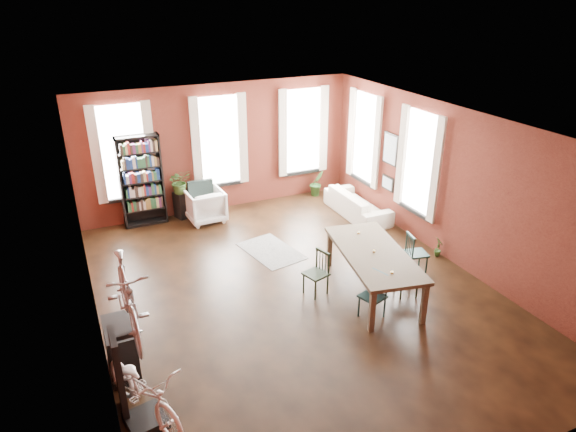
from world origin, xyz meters
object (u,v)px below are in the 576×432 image
dining_chair_a (373,296)px  cream_sofa (358,200)px  plant_stand (182,205)px  console_table (121,349)px  dining_table (372,272)px  dining_chair_b (316,274)px  bicycle_floor (140,365)px  bookshelf (141,181)px  dining_chair_d (417,253)px  bike_trainer (146,421)px  white_armchair (205,204)px  dining_chair_c (407,275)px

dining_chair_a → cream_sofa: bearing=134.2°
cream_sofa → plant_stand: (-4.04, 1.70, -0.07)m
cream_sofa → console_table: cream_sofa is taller
dining_table → plant_stand: (-2.40, 4.88, -0.09)m
dining_chair_b → bicycle_floor: bearing=-77.6°
dining_chair_a → bicycle_floor: bicycle_floor is taller
dining_chair_a → bicycle_floor: (-4.01, -0.83, 0.56)m
plant_stand → bookshelf: bearing=180.0°
dining_chair_d → dining_table: bearing=114.2°
console_table → plant_stand: 5.64m
dining_chair_d → plant_stand: 5.87m
dining_chair_d → dining_chair_a: bearing=132.1°
dining_chair_d → bike_trainer: dining_chair_d is taller
white_armchair → plant_stand: (-0.46, 0.44, -0.11)m
bookshelf → bike_trainer: 6.59m
dining_chair_a → dining_table: bearing=129.6°
dining_chair_d → bookshelf: size_ratio=0.39×
plant_stand → dining_chair_d: bearing=-52.0°
dining_table → white_armchair: 4.84m
dining_chair_b → bookshelf: size_ratio=0.39×
dining_chair_b → plant_stand: (-1.41, 4.50, -0.09)m
dining_chair_c → console_table: bearing=105.2°
white_armchair → plant_stand: size_ratio=1.33×
dining_chair_c → dining_chair_d: size_ratio=0.97×
dining_chair_c → plant_stand: 6.00m
white_armchair → bicycle_floor: (-2.52, -5.96, 0.54)m
dining_chair_b → dining_chair_d: (2.20, -0.12, -0.00)m
dining_table → white_armchair: (-1.94, 4.43, 0.02)m
white_armchair → console_table: bearing=58.3°
dining_chair_a → plant_stand: (-1.95, 5.57, -0.09)m
bike_trainer → bicycle_floor: (0.03, 0.00, 0.91)m
dining_chair_c → cream_sofa: bearing=-1.8°
dining_chair_b → dining_chair_c: dining_chair_b is taller
cream_sofa → plant_stand: bearing=67.2°
dining_chair_a → white_armchair: bearing=178.8°
dining_chair_a → bookshelf: bookshelf is taller
white_armchair → console_table: 5.44m
bookshelf → console_table: bookshelf is taller
bookshelf → bike_trainer: (-1.18, -6.40, -1.03)m
dining_chair_b → bike_trainer: bearing=-77.8°
bike_trainer → plant_stand: plant_stand is taller
dining_table → bookshelf: 5.94m
cream_sofa → plant_stand: size_ratio=3.13×
plant_stand → dining_chair_b: bearing=-72.6°
bicycle_floor → dining_chair_d: bearing=-4.4°
dining_chair_a → cream_sofa: size_ratio=0.40×
console_table → plant_stand: bearing=67.1°
console_table → bicycle_floor: 1.34m
dining_chair_d → bike_trainer: bearing=119.7°
bookshelf → bicycle_floor: size_ratio=1.31×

